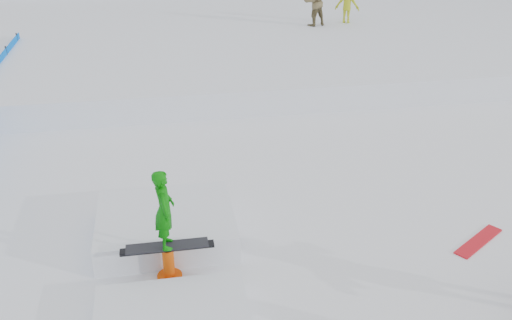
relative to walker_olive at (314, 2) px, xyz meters
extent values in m
plane|color=white|center=(-5.20, -14.71, -1.77)|extent=(120.00, 120.00, 0.00)
cube|color=white|center=(-5.20, 1.29, -1.37)|extent=(50.00, 18.00, 0.80)
cylinder|color=black|center=(-11.70, -2.41, -1.22)|extent=(0.05, 0.05, 1.10)
cylinder|color=black|center=(-11.70, -0.51, -1.22)|extent=(0.05, 0.05, 1.10)
imported|color=brown|center=(0.00, 0.00, 0.00)|extent=(1.09, 0.94, 1.94)
imported|color=#ACBA17|center=(1.51, 0.26, -0.18)|extent=(1.19, 1.00, 1.59)
cube|color=red|center=(-0.70, -14.79, -1.76)|extent=(1.32, 1.00, 0.03)
cube|color=white|center=(-6.62, -13.56, -1.50)|extent=(2.60, 2.20, 0.54)
cube|color=white|center=(-6.62, -16.06, -1.62)|extent=(2.40, 1.60, 0.30)
cylinder|color=orange|center=(-6.62, -14.86, -1.74)|extent=(0.44, 0.44, 0.06)
cylinder|color=orange|center=(-6.62, -14.86, -1.47)|extent=(0.20, 0.20, 0.60)
cube|color=black|center=(-6.62, -14.86, -1.14)|extent=(1.60, 0.16, 0.06)
cube|color=black|center=(-6.62, -14.86, -1.10)|extent=(1.40, 0.28, 0.03)
imported|color=#067006|center=(-6.62, -14.86, -0.37)|extent=(0.34, 0.52, 1.42)
camera|label=1|loc=(-6.54, -23.06, 4.52)|focal=40.00mm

